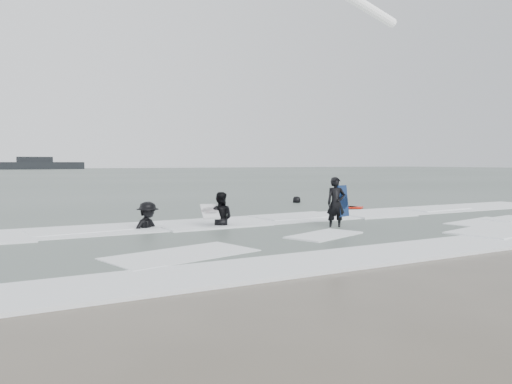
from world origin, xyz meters
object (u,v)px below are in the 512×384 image
surfer_breaker (148,231)px  vessel_horizon (35,165)px  surfer_right_near (339,210)px  surfer_right_far (297,204)px  surfer_wading (220,228)px  surfer_centre (336,229)px

surfer_breaker → vessel_horizon: vessel_horizon is taller
surfer_right_near → surfer_right_far: bearing=-131.4°
surfer_wading → vessel_horizon: vessel_horizon is taller
surfer_centre → surfer_wading: size_ratio=0.96×
surfer_wading → vessel_horizon: 137.16m
surfer_wading → surfer_right_near: 7.49m
surfer_right_far → vessel_horizon: (-2.80, 130.58, 1.30)m
surfer_centre → surfer_wading: 3.54m
surfer_right_far → surfer_right_near: bearing=53.3°
surfer_centre → surfer_right_far: 9.22m
surfer_centre → surfer_breaker: surfer_breaker is taller
surfer_breaker → surfer_right_far: surfer_breaker is taller
surfer_centre → surfer_right_far: size_ratio=1.06×
vessel_horizon → surfer_wading: bearing=-91.7°
surfer_right_near → surfer_breaker: bearing=-24.3°
vessel_horizon → surfer_centre: bearing=-90.5°
surfer_breaker → surfer_right_near: bearing=-12.9°
surfer_breaker → vessel_horizon: size_ratio=0.07×
surfer_centre → vessel_horizon: size_ratio=0.06×
surfer_right_far → vessel_horizon: size_ratio=0.06×
surfer_wading → surfer_right_far: bearing=-102.5°
surfer_centre → surfer_right_far: surfer_centre is taller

